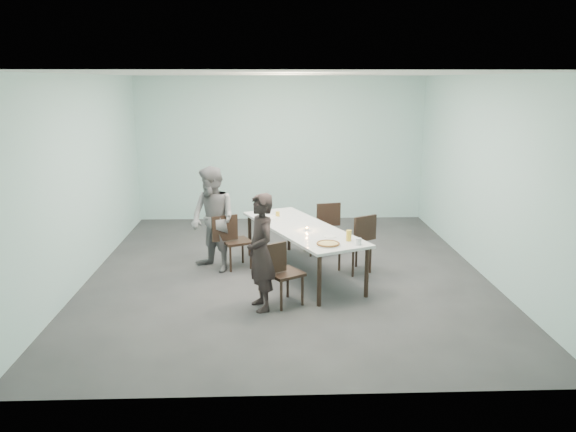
{
  "coord_description": "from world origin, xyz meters",
  "views": [
    {
      "loc": [
        -0.3,
        -8.27,
        2.92
      ],
      "look_at": [
        0.0,
        -0.4,
        1.0
      ],
      "focal_mm": 35.0,
      "sensor_mm": 36.0,
      "label": 1
    }
  ],
  "objects_px": {
    "diner_near": "(261,252)",
    "beer_glass": "(349,236)",
    "diner_far": "(213,219)",
    "tealight": "(307,229)",
    "water_tumbler": "(358,241)",
    "chair_near_right": "(359,240)",
    "side_plate": "(330,236)",
    "table": "(302,231)",
    "pizza": "(328,244)",
    "chair_far_right": "(322,225)",
    "chair_near_left": "(279,269)",
    "chair_far_left": "(232,238)",
    "amber_tumbler": "(278,214)"
  },
  "relations": [
    {
      "from": "table",
      "to": "water_tumbler",
      "type": "distance_m",
      "value": 1.2
    },
    {
      "from": "chair_far_right",
      "to": "diner_near",
      "type": "height_order",
      "value": "diner_near"
    },
    {
      "from": "side_plate",
      "to": "amber_tumbler",
      "type": "xyz_separation_m",
      "value": [
        -0.72,
        1.25,
        0.04
      ]
    },
    {
      "from": "table",
      "to": "amber_tumbler",
      "type": "height_order",
      "value": "amber_tumbler"
    },
    {
      "from": "chair_near_left",
      "to": "amber_tumbler",
      "type": "height_order",
      "value": "chair_near_left"
    },
    {
      "from": "chair_near_right",
      "to": "side_plate",
      "type": "relative_size",
      "value": 4.83
    },
    {
      "from": "water_tumbler",
      "to": "tealight",
      "type": "height_order",
      "value": "water_tumbler"
    },
    {
      "from": "diner_near",
      "to": "table",
      "type": "bearing_deg",
      "value": 136.12
    },
    {
      "from": "chair_far_right",
      "to": "pizza",
      "type": "height_order",
      "value": "chair_far_right"
    },
    {
      "from": "chair_far_left",
      "to": "amber_tumbler",
      "type": "height_order",
      "value": "chair_far_left"
    },
    {
      "from": "diner_near",
      "to": "tealight",
      "type": "distance_m",
      "value": 1.28
    },
    {
      "from": "chair_far_left",
      "to": "diner_near",
      "type": "xyz_separation_m",
      "value": [
        0.48,
        -1.63,
        0.27
      ]
    },
    {
      "from": "chair_near_left",
      "to": "side_plate",
      "type": "distance_m",
      "value": 1.02
    },
    {
      "from": "diner_far",
      "to": "water_tumbler",
      "type": "relative_size",
      "value": 18.14
    },
    {
      "from": "diner_near",
      "to": "beer_glass",
      "type": "relative_size",
      "value": 10.22
    },
    {
      "from": "pizza",
      "to": "tealight",
      "type": "bearing_deg",
      "value": 107.2
    },
    {
      "from": "side_plate",
      "to": "water_tumbler",
      "type": "distance_m",
      "value": 0.53
    },
    {
      "from": "side_plate",
      "to": "amber_tumbler",
      "type": "height_order",
      "value": "amber_tumbler"
    },
    {
      "from": "diner_far",
      "to": "pizza",
      "type": "height_order",
      "value": "diner_far"
    },
    {
      "from": "beer_glass",
      "to": "diner_far",
      "type": "bearing_deg",
      "value": 152.29
    },
    {
      "from": "chair_near_left",
      "to": "chair_far_right",
      "type": "bearing_deg",
      "value": 38.25
    },
    {
      "from": "chair_near_right",
      "to": "diner_near",
      "type": "xyz_separation_m",
      "value": [
        -1.51,
        -1.43,
        0.27
      ]
    },
    {
      "from": "table",
      "to": "beer_glass",
      "type": "relative_size",
      "value": 18.29
    },
    {
      "from": "water_tumbler",
      "to": "tealight",
      "type": "relative_size",
      "value": 1.61
    },
    {
      "from": "diner_far",
      "to": "beer_glass",
      "type": "distance_m",
      "value": 2.22
    },
    {
      "from": "diner_far",
      "to": "pizza",
      "type": "distance_m",
      "value": 2.07
    },
    {
      "from": "beer_glass",
      "to": "chair_near_right",
      "type": "bearing_deg",
      "value": 71.38
    },
    {
      "from": "tealight",
      "to": "table",
      "type": "bearing_deg",
      "value": 104.25
    },
    {
      "from": "chair_far_right",
      "to": "pizza",
      "type": "distance_m",
      "value": 2.08
    },
    {
      "from": "chair_far_right",
      "to": "beer_glass",
      "type": "bearing_deg",
      "value": 84.39
    },
    {
      "from": "side_plate",
      "to": "chair_far_right",
      "type": "bearing_deg",
      "value": 88.09
    },
    {
      "from": "chair_near_left",
      "to": "side_plate",
      "type": "relative_size",
      "value": 4.83
    },
    {
      "from": "chair_near_left",
      "to": "water_tumbler",
      "type": "xyz_separation_m",
      "value": [
        1.07,
        0.26,
        0.29
      ]
    },
    {
      "from": "chair_far_left",
      "to": "diner_far",
      "type": "height_order",
      "value": "diner_far"
    },
    {
      "from": "chair_near_right",
      "to": "tealight",
      "type": "distance_m",
      "value": 0.95
    },
    {
      "from": "tealight",
      "to": "pizza",
      "type": "bearing_deg",
      "value": -72.8
    },
    {
      "from": "chair_near_left",
      "to": "amber_tumbler",
      "type": "relative_size",
      "value": 10.88
    },
    {
      "from": "water_tumbler",
      "to": "chair_near_right",
      "type": "bearing_deg",
      "value": 79.75
    },
    {
      "from": "side_plate",
      "to": "diner_near",
      "type": "bearing_deg",
      "value": -142.46
    },
    {
      "from": "table",
      "to": "water_tumbler",
      "type": "height_order",
      "value": "water_tumbler"
    },
    {
      "from": "pizza",
      "to": "chair_far_left",
      "type": "bearing_deg",
      "value": 136.81
    },
    {
      "from": "chair_far_right",
      "to": "diner_far",
      "type": "bearing_deg",
      "value": 13.84
    },
    {
      "from": "diner_far",
      "to": "tealight",
      "type": "relative_size",
      "value": 29.15
    },
    {
      "from": "chair_far_left",
      "to": "beer_glass",
      "type": "distance_m",
      "value": 2.04
    },
    {
      "from": "chair_far_left",
      "to": "chair_far_right",
      "type": "xyz_separation_m",
      "value": [
        1.51,
        0.77,
        0.0
      ]
    },
    {
      "from": "chair_near_right",
      "to": "amber_tumbler",
      "type": "height_order",
      "value": "chair_near_right"
    },
    {
      "from": "side_plate",
      "to": "chair_near_left",
      "type": "bearing_deg",
      "value": -138.1
    },
    {
      "from": "diner_near",
      "to": "amber_tumbler",
      "type": "height_order",
      "value": "diner_near"
    },
    {
      "from": "diner_far",
      "to": "amber_tumbler",
      "type": "relative_size",
      "value": 20.4
    },
    {
      "from": "table",
      "to": "amber_tumbler",
      "type": "distance_m",
      "value": 0.78
    }
  ]
}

